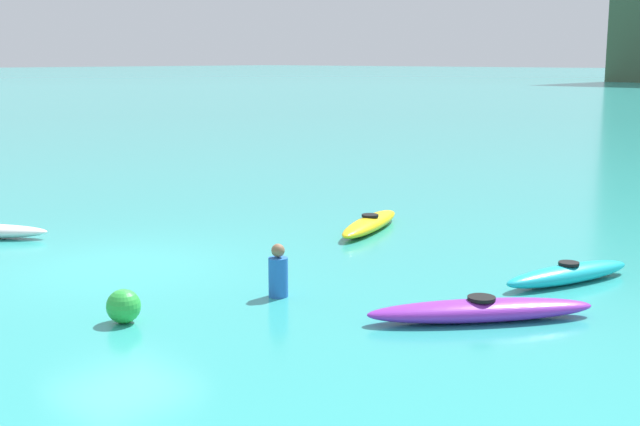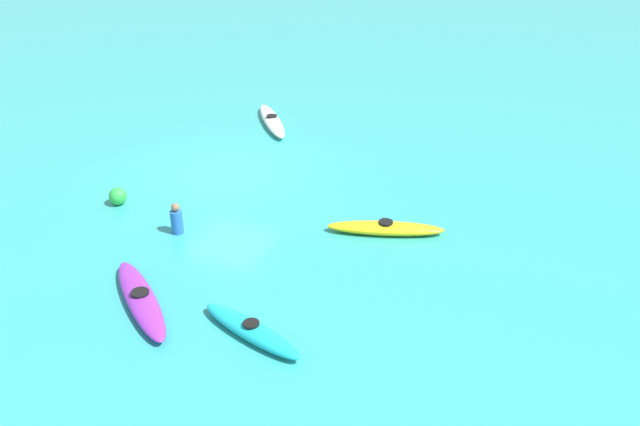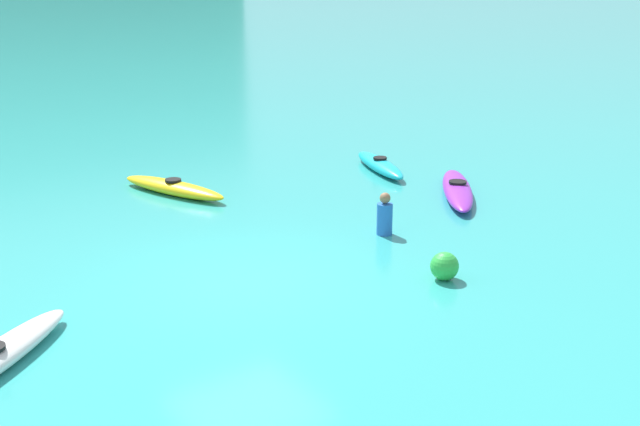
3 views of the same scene
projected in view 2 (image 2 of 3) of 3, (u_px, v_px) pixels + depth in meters
ground_plane at (228, 176)px, 22.18m from camera, size 600.00×600.00×0.00m
kayak_purple at (141, 299)px, 16.06m from camera, size 2.71×3.06×0.37m
kayak_white at (272, 121)px, 25.96m from camera, size 3.06×2.60×0.37m
kayak_yellow at (386, 228)px, 18.93m from camera, size 1.57×3.15×0.37m
kayak_cyan at (251, 330)px, 15.05m from camera, size 1.39×2.84×0.37m
buoy_green at (118, 196)px, 20.38m from camera, size 0.51×0.51×0.51m
person_near_shore at (177, 220)px, 18.87m from camera, size 0.40×0.40×0.88m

